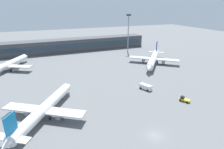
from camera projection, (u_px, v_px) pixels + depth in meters
The scene contains 8 objects.
ground_plane at pixel (103, 82), 85.31m from camera, with size 400.00×400.00×0.00m, color slate.
terminal_building at pixel (73, 45), 140.65m from camera, with size 110.53×12.13×9.00m.
airplane_near at pixel (45, 108), 58.66m from camera, with size 24.35×32.47×9.26m.
airplane_mid at pixel (153, 59), 109.82m from camera, with size 29.78×33.34×10.23m.
airplane_far at pixel (8, 65), 99.78m from camera, with size 25.27×34.73×9.51m.
baggage_tug_yellow at pixel (184, 99), 68.18m from camera, with size 3.04×3.89×1.75m.
service_van_white at pixel (146, 87), 77.61m from camera, with size 3.86×5.57×2.08m.
floodlight_tower_west at pixel (128, 31), 134.18m from camera, with size 3.20×0.80×26.42m.
Camera 1 is at (-26.61, -34.29, 32.83)m, focal length 30.53 mm.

